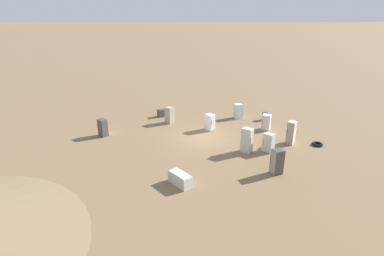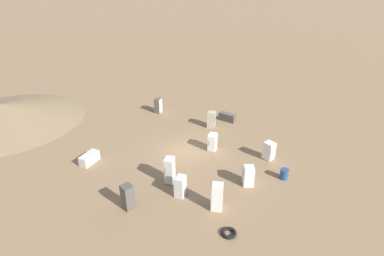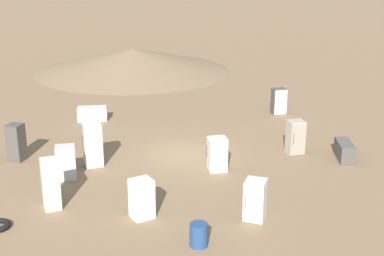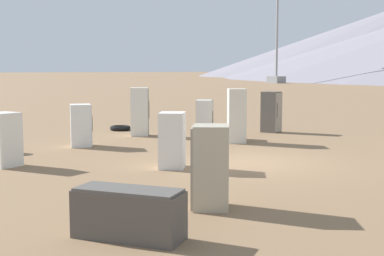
{
  "view_description": "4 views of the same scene",
  "coord_description": "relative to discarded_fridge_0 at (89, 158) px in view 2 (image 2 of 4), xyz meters",
  "views": [
    {
      "loc": [
        1.44,
        23.32,
        9.76
      ],
      "look_at": [
        0.93,
        -0.07,
        0.97
      ],
      "focal_mm": 28.0,
      "sensor_mm": 36.0,
      "label": 1
    },
    {
      "loc": [
        -19.16,
        8.82,
        12.88
      ],
      "look_at": [
        1.3,
        -1.31,
        1.3
      ],
      "focal_mm": 28.0,
      "sensor_mm": 36.0,
      "label": 2
    },
    {
      "loc": [
        -19.16,
        -12.63,
        8.8
      ],
      "look_at": [
        0.17,
        -0.33,
        1.33
      ],
      "focal_mm": 50.0,
      "sensor_mm": 36.0,
      "label": 3
    },
    {
      "loc": [
        10.24,
        -10.75,
        2.58
      ],
      "look_at": [
        -1.08,
        -1.2,
        0.96
      ],
      "focal_mm": 50.0,
      "sensor_mm": 36.0,
      "label": 4
    }
  ],
  "objects": [
    {
      "name": "discarded_fridge_0",
      "position": [
        0.0,
        0.0,
        0.0
      ],
      "size": [
        1.55,
        1.68,
        0.78
      ],
      "rotation": [
        0.0,
        0.0,
        3.83
      ],
      "color": "silver",
      "rests_on": "ground_plane"
    },
    {
      "name": "discarded_fridge_4",
      "position": [
        -6.3,
        -1.3,
        0.45
      ],
      "size": [
        0.85,
        0.79,
        1.68
      ],
      "rotation": [
        0.0,
        0.0,
        5.01
      ],
      "color": "#4C4742",
      "rests_on": "ground_plane"
    },
    {
      "name": "discarded_fridge_2",
      "position": [
        6.75,
        -8.18,
        0.36
      ],
      "size": [
        0.97,
        0.97,
        1.49
      ],
      "rotation": [
        0.0,
        0.0,
        2.38
      ],
      "color": "#4C4742",
      "rests_on": "ground_plane"
    },
    {
      "name": "scrap_tire",
      "position": [
        -10.92,
        -5.72,
        -0.29
      ],
      "size": [
        0.87,
        0.87,
        0.2
      ],
      "color": "black",
      "rests_on": "ground_plane"
    },
    {
      "name": "discarded_fridge_6",
      "position": [
        -5.67,
        -12.74,
        0.33
      ],
      "size": [
        0.92,
        0.86,
        1.45
      ],
      "rotation": [
        0.0,
        0.0,
        1.81
      ],
      "color": "silver",
      "rests_on": "ground_plane"
    },
    {
      "name": "discarded_fridge_1",
      "position": [
        -7.66,
        -9.34,
        0.32
      ],
      "size": [
        0.95,
        0.94,
        1.43
      ],
      "rotation": [
        0.0,
        0.0,
        5.82
      ],
      "color": "white",
      "rests_on": "ground_plane"
    },
    {
      "name": "discarded_fridge_7",
      "position": [
        -2.55,
        -9.44,
        0.35
      ],
      "size": [
        0.99,
        0.99,
        1.47
      ],
      "rotation": [
        0.0,
        0.0,
        0.77
      ],
      "color": "white",
      "rests_on": "ground_plane"
    },
    {
      "name": "discarded_fridge_3",
      "position": [
        -4.98,
        -4.64,
        0.57
      ],
      "size": [
        0.98,
        0.95,
        1.91
      ],
      "rotation": [
        0.0,
        0.0,
        0.9
      ],
      "color": "beige",
      "rests_on": "ground_plane"
    },
    {
      "name": "discarded_fridge_10",
      "position": [
        1.7,
        -13.61,
        -0.0
      ],
      "size": [
        1.79,
        1.38,
        0.78
      ],
      "rotation": [
        0.0,
        0.0,
        2.08
      ],
      "color": "#4C4742",
      "rests_on": "ground_plane"
    },
    {
      "name": "discarded_fridge_5",
      "position": [
        -6.64,
        -4.68,
        0.33
      ],
      "size": [
        0.98,
        0.98,
        1.44
      ],
      "rotation": [
        0.0,
        0.0,
        5.48
      ],
      "color": "silver",
      "rests_on": "ground_plane"
    },
    {
      "name": "ground_plane",
      "position": [
        -1.81,
        -7.26,
        -0.39
      ],
      "size": [
        1000.0,
        1000.0,
        0.0
      ],
      "primitive_type": "plane",
      "color": "#846647"
    },
    {
      "name": "discarded_fridge_8",
      "position": [
        -8.83,
        -6.14,
        0.55
      ],
      "size": [
        0.88,
        0.91,
        1.89
      ],
      "rotation": [
        0.0,
        0.0,
        5.66
      ],
      "color": "silver",
      "rests_on": "ground_plane"
    },
    {
      "name": "discarded_fridge_9",
      "position": [
        1.17,
        -11.45,
        0.39
      ],
      "size": [
        0.99,
        0.99,
        1.56
      ],
      "rotation": [
        0.0,
        0.0,
        2.39
      ],
      "color": "#B2A88E",
      "rests_on": "ground_plane"
    },
    {
      "name": "dirt_mound",
      "position": [
        11.54,
        6.25,
        0.5
      ],
      "size": [
        15.24,
        15.24,
        1.79
      ],
      "color": "#7F6647",
      "rests_on": "ground_plane"
    },
    {
      "name": "rusty_barrel",
      "position": [
        -8.24,
        -12.05,
        -0.01
      ],
      "size": [
        0.58,
        0.58,
        0.76
      ],
      "color": "navy",
      "rests_on": "ground_plane"
    }
  ]
}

